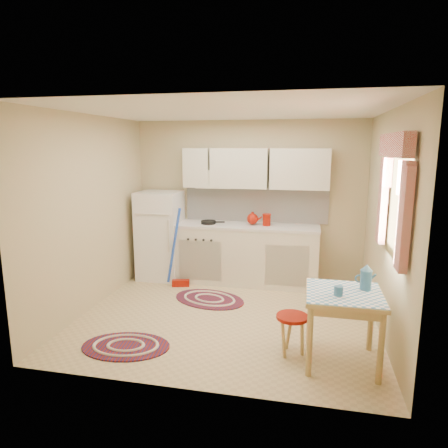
# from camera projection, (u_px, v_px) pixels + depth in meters

# --- Properties ---
(room_shell) EXTENTS (3.64, 3.60, 2.52)m
(room_shell) POSITION_uv_depth(u_px,v_px,m) (244.00, 188.00, 4.93)
(room_shell) COLOR tan
(room_shell) RESTS_ON ground
(fridge) EXTENTS (0.65, 0.60, 1.40)m
(fridge) POSITION_uv_depth(u_px,v_px,m) (160.00, 235.00, 6.38)
(fridge) COLOR white
(fridge) RESTS_ON ground
(broom) EXTENTS (0.30, 0.18, 1.20)m
(broom) POSITION_uv_depth(u_px,v_px,m) (180.00, 248.00, 5.98)
(broom) COLOR blue
(broom) RESTS_ON ground
(base_cabinets) EXTENTS (2.25, 0.60, 0.88)m
(base_cabinets) POSITION_uv_depth(u_px,v_px,m) (244.00, 255.00, 6.20)
(base_cabinets) COLOR beige
(base_cabinets) RESTS_ON ground
(countertop) EXTENTS (2.27, 0.62, 0.04)m
(countertop) POSITION_uv_depth(u_px,v_px,m) (244.00, 226.00, 6.11)
(countertop) COLOR silver
(countertop) RESTS_ON base_cabinets
(frying_pan) EXTENTS (0.27, 0.27, 0.05)m
(frying_pan) POSITION_uv_depth(u_px,v_px,m) (208.00, 222.00, 6.17)
(frying_pan) COLOR black
(frying_pan) RESTS_ON countertop
(red_kettle) EXTENTS (0.24, 0.23, 0.19)m
(red_kettle) POSITION_uv_depth(u_px,v_px,m) (252.00, 219.00, 6.07)
(red_kettle) COLOR #8E1105
(red_kettle) RESTS_ON countertop
(red_canister) EXTENTS (0.12, 0.12, 0.16)m
(red_canister) POSITION_uv_depth(u_px,v_px,m) (267.00, 220.00, 6.03)
(red_canister) COLOR #8E1105
(red_canister) RESTS_ON countertop
(table) EXTENTS (0.72, 0.72, 0.72)m
(table) POSITION_uv_depth(u_px,v_px,m) (342.00, 328.00, 3.89)
(table) COLOR tan
(table) RESTS_ON ground
(stool) EXTENTS (0.40, 0.40, 0.42)m
(stool) POSITION_uv_depth(u_px,v_px,m) (292.00, 335.00, 4.08)
(stool) COLOR #8E1105
(stool) RESTS_ON ground
(coffee_pot) EXTENTS (0.15, 0.13, 0.27)m
(coffee_pot) POSITION_uv_depth(u_px,v_px,m) (366.00, 277.00, 3.87)
(coffee_pot) COLOR #2E638E
(coffee_pot) RESTS_ON table
(mug) EXTENTS (0.09, 0.09, 0.10)m
(mug) POSITION_uv_depth(u_px,v_px,m) (338.00, 291.00, 3.73)
(mug) COLOR #2E638E
(mug) RESTS_ON table
(rug_center) EXTENTS (1.17, 0.94, 0.02)m
(rug_center) POSITION_uv_depth(u_px,v_px,m) (209.00, 299.00, 5.56)
(rug_center) COLOR maroon
(rug_center) RESTS_ON ground
(rug_left) EXTENTS (1.01, 0.73, 0.02)m
(rug_left) POSITION_uv_depth(u_px,v_px,m) (126.00, 346.00, 4.25)
(rug_left) COLOR maroon
(rug_left) RESTS_ON ground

